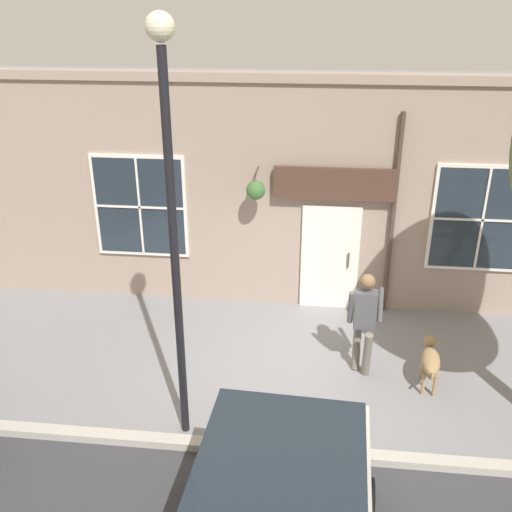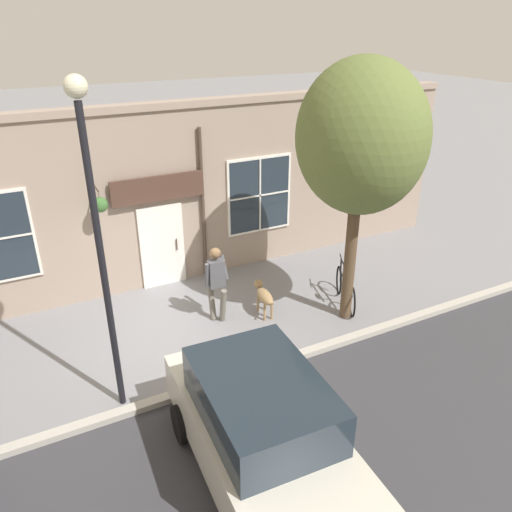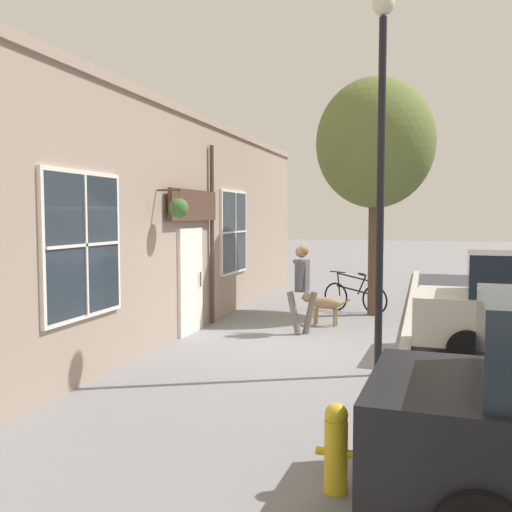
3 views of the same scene
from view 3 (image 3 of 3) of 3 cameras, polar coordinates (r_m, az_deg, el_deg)
ground_plane at (r=10.39m, az=3.41°, el=-9.01°), size 90.00×90.00×0.00m
storefront_facade at (r=10.90m, az=-8.61°, el=3.39°), size 0.95×18.00×4.44m
pedestrian_walking at (r=11.27m, az=4.63°, el=-2.41°), size 0.60×0.56×1.78m
dog_on_leash at (r=12.32m, az=6.69°, el=-4.69°), size 1.12×0.37×0.72m
street_tree_by_curb at (r=13.75m, az=11.73°, el=10.64°), size 2.75×2.47×5.55m
leaning_bicycle at (r=14.16m, az=9.84°, el=-3.99°), size 1.62×0.71×1.00m
street_lamp at (r=8.52m, az=12.43°, el=11.88°), size 0.32×0.32×5.48m
fire_hydrant at (r=5.14m, az=8.00°, el=-18.32°), size 0.34×0.20×0.77m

